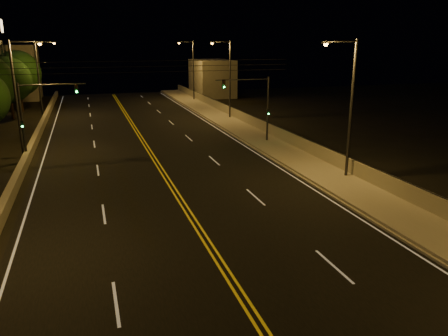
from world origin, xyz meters
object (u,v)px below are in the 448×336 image
object	(u,v)px
streetlight_5	(19,91)
traffic_signal_left	(35,112)
streetlight_2	(228,75)
streetlight_3	(192,67)
tree_2	(8,80)
streetlight_1	(348,102)
tree_3	(18,73)
traffic_signal_right	(258,102)
streetlight_6	(41,74)

from	to	relation	value
streetlight_5	traffic_signal_left	size ratio (longest dim) A/B	1.52
streetlight_2	streetlight_3	distance (m)	18.43
streetlight_2	streetlight_5	world-z (taller)	same
streetlight_2	tree_2	world-z (taller)	streetlight_2
streetlight_1	traffic_signal_left	size ratio (longest dim) A/B	1.52
streetlight_3	tree_3	bearing A→B (deg)	-171.58
streetlight_3	traffic_signal_right	distance (m)	31.98
traffic_signal_left	tree_2	bearing A→B (deg)	102.35
streetlight_2	streetlight_3	bearing A→B (deg)	90.00
tree_2	streetlight_6	bearing A→B (deg)	-1.52
traffic_signal_right	traffic_signal_left	distance (m)	18.81
traffic_signal_right	tree_2	bearing A→B (deg)	136.95
streetlight_2	tree_3	xyz separation A→B (m)	(-24.82, 14.75, -0.24)
traffic_signal_right	tree_2	world-z (taller)	tree_2
traffic_signal_right	traffic_signal_left	world-z (taller)	same
streetlight_1	streetlight_2	xyz separation A→B (m)	(0.00, 25.53, 0.00)
streetlight_1	traffic_signal_left	xyz separation A→B (m)	(-20.33, 12.04, -1.50)
streetlight_2	streetlight_3	size ratio (longest dim) A/B	1.00
streetlight_3	traffic_signal_left	bearing A→B (deg)	-122.50
streetlight_1	streetlight_3	world-z (taller)	same
streetlight_1	streetlight_6	distance (m)	40.23
streetlight_2	tree_2	xyz separation A→B (m)	(-25.17, 8.60, -0.63)
streetlight_6	streetlight_2	bearing A→B (deg)	-21.62
streetlight_3	tree_3	world-z (taller)	streetlight_3
traffic_signal_left	tree_3	bearing A→B (deg)	99.03
traffic_signal_left	streetlight_5	bearing A→B (deg)	130.09
streetlight_6	tree_3	xyz separation A→B (m)	(-3.37, 6.25, -0.24)
streetlight_3	streetlight_6	bearing A→B (deg)	-155.17
streetlight_5	tree_2	xyz separation A→B (m)	(-3.72, 20.75, -0.63)
streetlight_2	streetlight_3	world-z (taller)	same
streetlight_2	traffic_signal_right	xyz separation A→B (m)	(-1.52, -13.48, -1.50)
streetlight_5	tree_3	bearing A→B (deg)	97.13
tree_2	tree_3	size ratio (longest dim) A/B	0.93
streetlight_3	streetlight_6	size ratio (longest dim) A/B	1.00
streetlight_1	tree_3	size ratio (longest dim) A/B	1.15
traffic_signal_left	streetlight_3	bearing A→B (deg)	57.50
streetlight_3	traffic_signal_right	world-z (taller)	streetlight_3
streetlight_3	tree_2	distance (m)	27.03
streetlight_2	tree_3	size ratio (longest dim) A/B	1.15
streetlight_3	tree_2	bearing A→B (deg)	-158.67
streetlight_1	streetlight_3	bearing A→B (deg)	90.00
streetlight_6	tree_3	bearing A→B (deg)	118.31
streetlight_1	tree_3	xyz separation A→B (m)	(-24.82, 40.28, -0.24)
streetlight_5	streetlight_6	size ratio (longest dim) A/B	1.00
streetlight_3	streetlight_2	bearing A→B (deg)	-90.00
streetlight_1	traffic_signal_right	world-z (taller)	streetlight_1
traffic_signal_right	tree_2	xyz separation A→B (m)	(-23.65, 22.09, 0.87)
streetlight_1	streetlight_2	world-z (taller)	same
streetlight_3	streetlight_6	distance (m)	23.64
streetlight_3	streetlight_1	bearing A→B (deg)	-90.00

